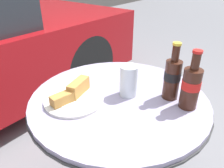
{
  "coord_description": "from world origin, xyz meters",
  "views": [
    {
      "loc": [
        -0.66,
        -0.49,
        1.28
      ],
      "look_at": [
        0.0,
        0.04,
        0.82
      ],
      "focal_mm": 35.0,
      "sensor_mm": 36.0,
      "label": 1
    }
  ],
  "objects_px": {
    "drinking_glass": "(129,82)",
    "lunch_plate_near": "(74,97)",
    "cola_bottle_left": "(172,77)",
    "cola_bottle_right": "(191,86)",
    "bistro_table": "(118,124)"
  },
  "relations": [
    {
      "from": "drinking_glass",
      "to": "lunch_plate_near",
      "type": "distance_m",
      "value": 0.24
    },
    {
      "from": "cola_bottle_left",
      "to": "cola_bottle_right",
      "type": "height_order",
      "value": "cola_bottle_left"
    },
    {
      "from": "cola_bottle_left",
      "to": "cola_bottle_right",
      "type": "distance_m",
      "value": 0.09
    },
    {
      "from": "cola_bottle_right",
      "to": "lunch_plate_near",
      "type": "xyz_separation_m",
      "value": [
        -0.26,
        0.4,
        -0.08
      ]
    },
    {
      "from": "cola_bottle_right",
      "to": "drinking_glass",
      "type": "relative_size",
      "value": 1.75
    },
    {
      "from": "bistro_table",
      "to": "drinking_glass",
      "type": "height_order",
      "value": "drinking_glass"
    },
    {
      "from": "bistro_table",
      "to": "cola_bottle_right",
      "type": "height_order",
      "value": "cola_bottle_right"
    },
    {
      "from": "cola_bottle_left",
      "to": "drinking_glass",
      "type": "relative_size",
      "value": 1.79
    },
    {
      "from": "cola_bottle_right",
      "to": "lunch_plate_near",
      "type": "relative_size",
      "value": 0.97
    },
    {
      "from": "bistro_table",
      "to": "lunch_plate_near",
      "type": "distance_m",
      "value": 0.26
    },
    {
      "from": "cola_bottle_right",
      "to": "lunch_plate_near",
      "type": "height_order",
      "value": "cola_bottle_right"
    },
    {
      "from": "bistro_table",
      "to": "drinking_glass",
      "type": "xyz_separation_m",
      "value": [
        0.04,
        -0.02,
        0.22
      ]
    },
    {
      "from": "drinking_glass",
      "to": "bistro_table",
      "type": "bearing_deg",
      "value": 151.63
    },
    {
      "from": "lunch_plate_near",
      "to": "drinking_glass",
      "type": "bearing_deg",
      "value": -39.49
    },
    {
      "from": "lunch_plate_near",
      "to": "cola_bottle_right",
      "type": "bearing_deg",
      "value": -56.83
    }
  ]
}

